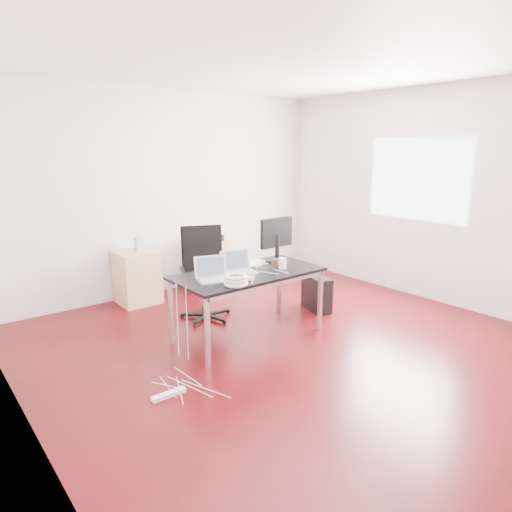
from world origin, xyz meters
TOP-DOWN VIEW (x-y plane):
  - room_shell at (0.04, 0.00)m, footprint 5.00×5.00m
  - desk at (-0.21, 0.42)m, footprint 1.60×0.80m
  - office_chair at (-0.24, 1.25)m, footprint 0.63×0.65m
  - filing_cabinet_left at (-0.68, 2.23)m, footprint 0.50×0.50m
  - filing_cabinet_right at (0.45, 2.23)m, footprint 0.50×0.50m
  - pc_tower at (0.98, 0.55)m, footprint 0.31×0.49m
  - wastebasket at (0.18, 2.25)m, footprint 0.24×0.24m
  - power_strip at (-1.50, -0.16)m, footprint 0.30×0.06m
  - laptop_left at (-0.67, 0.40)m, footprint 0.39×0.34m
  - laptop_right at (-0.31, 0.46)m, footprint 0.38×0.32m
  - monitor at (0.34, 0.59)m, footprint 0.45×0.26m
  - keyboard at (-0.02, 0.65)m, footprint 0.46×0.24m
  - cup_white at (0.16, 0.29)m, footprint 0.09×0.09m
  - cup_brown at (0.13, 0.38)m, footprint 0.09×0.09m
  - cable_coil at (-0.60, 0.12)m, footprint 0.24×0.24m
  - power_adapter at (-0.37, 0.18)m, footprint 0.08×0.08m
  - speaker at (-0.61, 2.26)m, footprint 0.09×0.09m
  - navy_garment at (0.46, 2.17)m, footprint 0.35×0.31m

SIDE VIEW (x-z plane):
  - power_strip at x=-1.50m, z-range 0.00..0.04m
  - wastebasket at x=0.18m, z-range 0.00..0.28m
  - pc_tower at x=0.98m, z-range 0.00..0.44m
  - filing_cabinet_left at x=-0.68m, z-range 0.00..0.70m
  - filing_cabinet_right at x=0.45m, z-range 0.00..0.70m
  - office_chair at x=-0.24m, z-range 0.06..1.15m
  - desk at x=-0.21m, z-range 0.31..1.04m
  - keyboard at x=-0.02m, z-range 0.73..0.75m
  - power_adapter at x=-0.37m, z-range 0.73..0.76m
  - navy_garment at x=0.46m, z-range 0.70..0.79m
  - cup_brown at x=0.13m, z-range 0.73..0.83m
  - cable_coil at x=-0.60m, z-range 0.73..0.84m
  - laptop_left at x=-0.67m, z-range 0.67..0.90m
  - laptop_right at x=-0.31m, z-range 0.67..0.90m
  - speaker at x=-0.61m, z-range 0.70..0.88m
  - cup_white at x=0.16m, z-range 0.73..0.85m
  - monitor at x=0.34m, z-range 0.76..1.27m
  - room_shell at x=0.04m, z-range -1.10..3.90m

